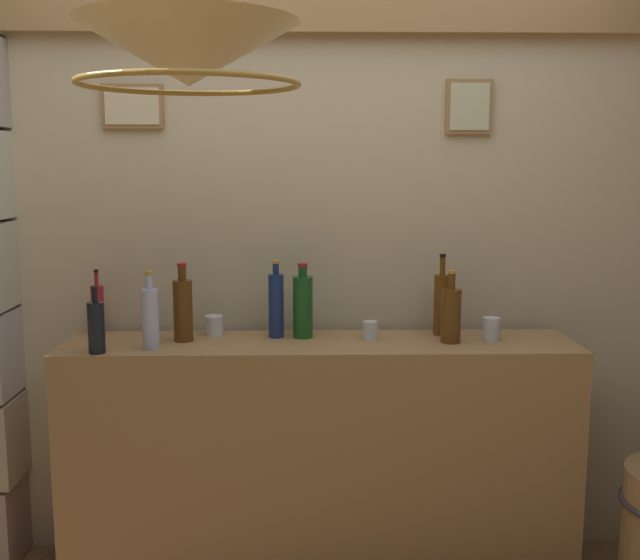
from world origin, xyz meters
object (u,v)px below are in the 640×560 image
object	(u,v)px
liquor_bottle_bourbon	(183,309)
liquor_bottle_scotch	(451,314)
liquor_bottle_amaro	(98,309)
pendant_lamp	(188,56)
glass_tumbler_rocks	(370,330)
glass_tumbler_shot	(491,329)
liquor_bottle_gin	(303,306)
glass_tumbler_highball	(214,326)
liquor_bottle_vermouth	(276,304)
liquor_bottle_mezcal	(442,303)
liquor_bottle_brandy	(151,317)
liquor_bottle_vodka	(96,327)

from	to	relation	value
liquor_bottle_bourbon	liquor_bottle_scotch	world-z (taller)	liquor_bottle_bourbon
liquor_bottle_amaro	pendant_lamp	xyz separation A→B (m)	(0.53, -0.96, 0.86)
glass_tumbler_rocks	glass_tumbler_shot	xyz separation A→B (m)	(0.47, -0.02, 0.01)
liquor_bottle_gin	liquor_bottle_scotch	world-z (taller)	liquor_bottle_gin
pendant_lamp	liquor_bottle_gin	bearing A→B (deg)	71.55
liquor_bottle_gin	glass_tumbler_highball	distance (m)	0.37
liquor_bottle_bourbon	liquor_bottle_gin	bearing A→B (deg)	6.37
liquor_bottle_vermouth	liquor_bottle_amaro	distance (m)	0.72
glass_tumbler_shot	liquor_bottle_mezcal	bearing A→B (deg)	150.94
liquor_bottle_gin	glass_tumbler_rocks	size ratio (longest dim) A/B	4.09
liquor_bottle_vermouth	glass_tumbler_rocks	bearing A→B (deg)	-7.23
liquor_bottle_vermouth	glass_tumbler_highball	size ratio (longest dim) A/B	3.84
liquor_bottle_mezcal	liquor_bottle_brandy	xyz separation A→B (m)	(-1.12, -0.22, -0.01)
liquor_bottle_bourbon	glass_tumbler_rocks	size ratio (longest dim) A/B	4.23
liquor_bottle_bourbon	liquor_bottle_amaro	world-z (taller)	liquor_bottle_bourbon
glass_tumbler_highball	pendant_lamp	distance (m)	1.32
liquor_bottle_amaro	glass_tumbler_shot	world-z (taller)	liquor_bottle_amaro
liquor_bottle_bourbon	liquor_bottle_vermouth	distance (m)	0.36
liquor_bottle_gin	liquor_bottle_brandy	xyz separation A→B (m)	(-0.56, -0.18, -0.01)
liquor_bottle_gin	pendant_lamp	world-z (taller)	pendant_lamp
liquor_bottle_mezcal	glass_tumbler_shot	size ratio (longest dim) A/B	3.67
liquor_bottle_gin	liquor_bottle_scotch	xyz separation A→B (m)	(0.57, -0.10, -0.02)
liquor_bottle_gin	liquor_bottle_scotch	size ratio (longest dim) A/B	1.05
liquor_bottle_scotch	liquor_bottle_vodka	bearing A→B (deg)	-174.03
liquor_bottle_bourbon	liquor_bottle_amaro	bearing A→B (deg)	161.67
glass_tumbler_rocks	pendant_lamp	world-z (taller)	pendant_lamp
liquor_bottle_bourbon	liquor_bottle_brandy	xyz separation A→B (m)	(-0.10, -0.13, -0.01)
pendant_lamp	liquor_bottle_mezcal	bearing A→B (deg)	47.38
liquor_bottle_vodka	liquor_bottle_scotch	xyz separation A→B (m)	(1.32, 0.14, 0.01)
liquor_bottle_brandy	pendant_lamp	size ratio (longest dim) A/B	0.49
liquor_bottle_amaro	liquor_bottle_vodka	distance (m)	0.31
liquor_bottle_amaro	glass_tumbler_shot	size ratio (longest dim) A/B	2.97
liquor_bottle_brandy	pendant_lamp	bearing A→B (deg)	-69.60
liquor_bottle_mezcal	liquor_bottle_brandy	distance (m)	1.14
liquor_bottle_amaro	liquor_bottle_brandy	xyz separation A→B (m)	(0.26, -0.25, 0.02)
liquor_bottle_brandy	glass_tumbler_rocks	distance (m)	0.84
liquor_bottle_amaro	liquor_bottle_brandy	bearing A→B (deg)	-43.73
liquor_bottle_brandy	glass_tumbler_rocks	size ratio (longest dim) A/B	4.05
liquor_bottle_bourbon	liquor_bottle_brandy	size ratio (longest dim) A/B	1.04
pendant_lamp	liquor_bottle_vodka	bearing A→B (deg)	124.49
liquor_bottle_bourbon	glass_tumbler_highball	size ratio (longest dim) A/B	3.82
liquor_bottle_amaro	glass_tumbler_rocks	xyz separation A→B (m)	(1.09, -0.11, -0.07)
liquor_bottle_scotch	liquor_bottle_brandy	distance (m)	1.14
liquor_bottle_vermouth	glass_tumbler_rocks	world-z (taller)	liquor_bottle_vermouth
pendant_lamp	liquor_bottle_scotch	bearing A→B (deg)	42.50
liquor_bottle_vodka	glass_tumbler_rocks	size ratio (longest dim) A/B	3.41
liquor_bottle_gin	glass_tumbler_shot	bearing A→B (deg)	-5.07
liquor_bottle_mezcal	glass_tumbler_shot	bearing A→B (deg)	-29.06
liquor_bottle_vermouth	liquor_bottle_brandy	distance (m)	0.49
liquor_bottle_bourbon	liquor_bottle_brandy	distance (m)	0.16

